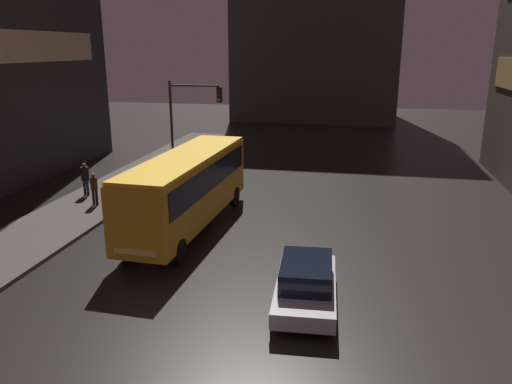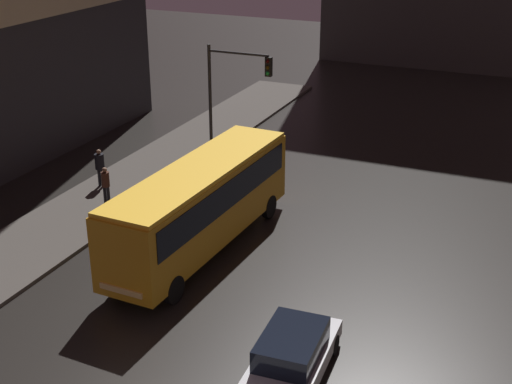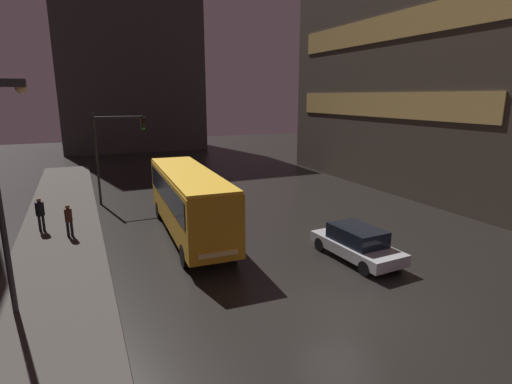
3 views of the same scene
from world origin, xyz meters
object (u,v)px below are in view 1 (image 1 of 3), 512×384
object	(u,v)px
bus_near	(187,184)
pedestrian_mid	(94,186)
car_taxi	(306,283)
traffic_light_main	(189,113)
pedestrian_near	(85,176)

from	to	relation	value
bus_near	pedestrian_mid	world-z (taller)	bus_near
bus_near	pedestrian_mid	distance (m)	6.13
bus_near	car_taxi	distance (m)	8.58
bus_near	car_taxi	size ratio (longest dim) A/B	2.31
bus_near	traffic_light_main	distance (m)	9.18
car_taxi	pedestrian_mid	size ratio (longest dim) A/B	2.70
pedestrian_near	pedestrian_mid	xyz separation A→B (m)	(1.37, -1.53, -0.12)
car_taxi	pedestrian_near	world-z (taller)	pedestrian_near
pedestrian_near	traffic_light_main	bearing A→B (deg)	-136.08
pedestrian_mid	pedestrian_near	bearing A→B (deg)	2.42
pedestrian_mid	traffic_light_main	xyz separation A→B (m)	(2.96, 6.57, 2.99)
bus_near	pedestrian_near	world-z (taller)	bus_near
bus_near	pedestrian_mid	bearing A→B (deg)	-16.30
bus_near	traffic_light_main	bearing A→B (deg)	-69.54
pedestrian_near	pedestrian_mid	world-z (taller)	pedestrian_near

